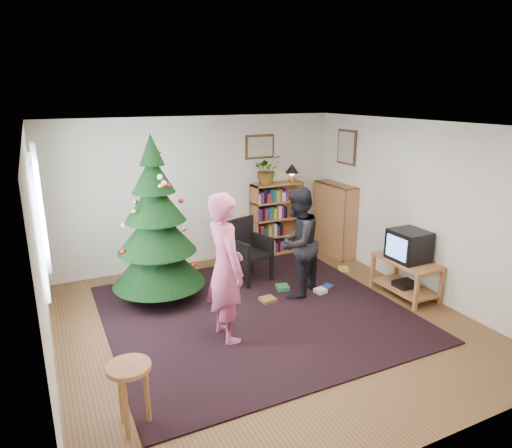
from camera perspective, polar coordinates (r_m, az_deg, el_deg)
name	(u,v)px	position (r m, az deg, el deg)	size (l,w,h in m)	color
floor	(265,323)	(6.03, 1.12, -12.21)	(5.00, 5.00, 0.00)	brown
ceiling	(266,125)	(5.32, 1.27, 12.21)	(5.00, 5.00, 0.00)	white
wall_back	(198,192)	(7.79, -7.23, 4.04)	(5.00, 0.02, 2.50)	silver
wall_front	(418,318)	(3.66, 19.62, -11.00)	(5.00, 0.02, 2.50)	silver
wall_left	(40,262)	(4.99, -25.38, -4.35)	(0.02, 5.00, 2.50)	silver
wall_right	(419,208)	(7.01, 19.71, 1.86)	(0.02, 5.00, 2.50)	silver
rug	(255,312)	(6.27, -0.15, -10.96)	(3.80, 3.60, 0.02)	black
window_pane	(39,223)	(5.50, -25.53, 0.16)	(0.04, 1.20, 1.40)	silver
curtain	(41,208)	(6.18, -25.30, 1.81)	(0.06, 0.35, 1.60)	white
picture_back	(260,147)	(8.09, 0.49, 9.64)	(0.55, 0.03, 0.42)	#4C3319
picture_right	(347,147)	(8.17, 11.28, 9.40)	(0.03, 0.50, 0.60)	#4C3319
christmas_tree	(157,234)	(6.45, -12.33, -1.23)	(1.30, 1.30, 2.36)	#3F2816
bookshelf_back	(277,217)	(8.34, 2.61, 0.82)	(0.95, 0.30, 1.30)	#A6653B
bookshelf_right	(335,219)	(8.38, 9.80, 0.67)	(0.30, 0.95, 1.30)	#A6653B
tv_stand	(406,274)	(6.99, 18.24, -5.99)	(0.53, 0.95, 0.55)	#A6653B
crt_tv	(409,245)	(6.84, 18.55, -2.56)	(0.47, 0.50, 0.44)	black
armchair	(247,247)	(7.17, -1.12, -2.89)	(0.66, 0.67, 0.98)	black
stool	(130,380)	(4.28, -15.51, -18.24)	(0.38, 0.38, 0.63)	#A6653B
person_standing	(225,268)	(5.33, -3.85, -5.51)	(0.66, 0.43, 1.80)	#BF4C72
person_by_chair	(297,243)	(6.51, 5.18, -2.40)	(0.78, 0.61, 1.61)	black
potted_plant	(267,169)	(8.06, 1.43, 6.83)	(0.47, 0.41, 0.53)	gray
table_lamp	(292,170)	(8.30, 4.51, 6.78)	(0.25, 0.25, 0.33)	#A57F33
floor_clutter	(310,284)	(7.08, 6.72, -7.51)	(1.91, 0.82, 0.08)	#A51E19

